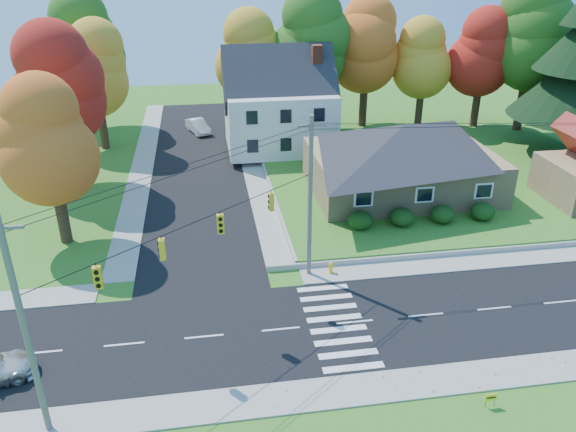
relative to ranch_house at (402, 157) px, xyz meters
name	(u,v)px	position (x,y,z in m)	size (l,w,h in m)	color
ground	(355,322)	(-8.00, -16.00, -3.27)	(120.00, 120.00, 0.00)	#3D7923
road_main	(355,322)	(-8.00, -16.00, -3.26)	(90.00, 8.00, 0.02)	black
road_cross	(198,163)	(-16.00, 10.00, -3.25)	(8.00, 44.00, 0.02)	black
sidewalk_north	(333,273)	(-8.00, -11.00, -3.23)	(90.00, 2.00, 0.08)	#9C9A90
sidewalk_south	(383,387)	(-8.00, -21.00, -3.23)	(90.00, 2.00, 0.08)	#9C9A90
lawn	(434,167)	(5.00, 5.00, -3.02)	(30.00, 30.00, 0.50)	#3D7923
ranch_house	(402,157)	(0.00, 0.00, 0.00)	(14.60, 10.60, 5.40)	tan
colonial_house	(280,106)	(-7.96, 12.00, 1.32)	(10.40, 8.40, 9.60)	silver
hedge_row	(422,216)	(-0.50, -6.20, -2.13)	(10.70, 1.70, 1.27)	#163A10
traffic_infrastructure	(350,225)	(-8.15, -14.65, 1.88)	(38.10, 10.66, 10.00)	#666059
tree_lot_0	(251,55)	(-10.00, 18.00, 5.04)	(6.72, 6.72, 12.51)	#3F2A19
tree_lot_1	(312,42)	(-4.00, 17.00, 6.35)	(7.84, 7.84, 14.60)	#3F2A19
tree_lot_2	(367,46)	(2.00, 18.00, 5.70)	(7.28, 7.28, 13.56)	#3F2A19
tree_lot_3	(424,59)	(8.00, 17.00, 4.39)	(6.16, 6.16, 11.47)	#3F2A19
tree_lot_4	(484,52)	(14.00, 16.00, 5.04)	(6.72, 6.72, 12.51)	#3F2A19
tree_lot_5	(534,34)	(18.00, 14.00, 7.00)	(8.40, 8.40, 15.64)	#3F2A19
tree_west_0	(48,141)	(-25.00, -4.00, 3.89)	(6.16, 6.16, 11.47)	#3F2A19
tree_west_1	(60,86)	(-26.00, 6.00, 5.20)	(7.28, 7.28, 13.56)	#3F2A19
tree_west_2	(94,69)	(-25.00, 16.00, 4.54)	(6.72, 6.72, 12.51)	#3F2A19
tree_west_3	(84,42)	(-27.00, 24.00, 5.85)	(7.84, 7.84, 14.60)	#3F2A19
white_car	(198,126)	(-15.77, 19.72, -2.54)	(1.50, 4.31, 1.42)	silver
fire_hydrant	(331,268)	(-8.15, -10.92, -2.90)	(0.43, 0.34, 0.76)	yellow
yard_sign	(491,398)	(-3.78, -22.85, -2.77)	(0.56, 0.04, 0.69)	black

